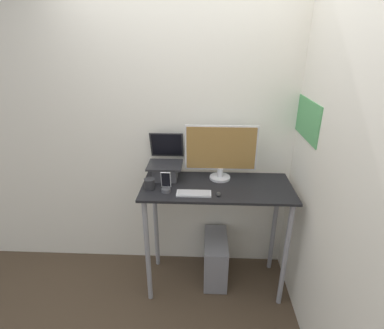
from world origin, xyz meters
TOP-DOWN VIEW (x-y plane):
  - ground_plane at (0.00, 0.00)m, footprint 12.00×12.00m
  - wall_back at (0.00, 0.61)m, footprint 6.00×0.05m
  - wall_side_right at (0.68, 0.00)m, footprint 0.06×6.00m
  - desk at (0.00, 0.26)m, footprint 1.19×0.52m
  - laptop at (-0.42, 0.39)m, footprint 0.28×0.31m
  - monitor at (0.03, 0.40)m, footprint 0.58×0.17m
  - keyboard at (-0.18, 0.12)m, footprint 0.26×0.10m
  - mouse at (0.01, 0.10)m, footprint 0.03×0.05m
  - cell_phone at (-0.39, 0.15)m, footprint 0.07×0.07m
  - computer_tower at (0.01, 0.33)m, footprint 0.20×0.45m
  - mug at (-0.53, 0.19)m, footprint 0.08×0.08m

SIDE VIEW (x-z plane):
  - ground_plane at x=0.00m, z-range 0.00..0.00m
  - computer_tower at x=0.01m, z-range 0.00..0.42m
  - desk at x=0.00m, z-range 0.32..1.31m
  - keyboard at x=-0.18m, z-range 0.99..1.00m
  - mouse at x=0.01m, z-range 0.99..1.01m
  - mug at x=-0.53m, z-range 0.99..1.07m
  - cell_phone at x=-0.39m, z-range 0.95..1.11m
  - laptop at x=-0.42m, z-range 0.90..1.26m
  - monitor at x=0.03m, z-range 0.99..1.45m
  - wall_back at x=0.00m, z-range 0.00..2.60m
  - wall_side_right at x=0.68m, z-range 0.00..2.60m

